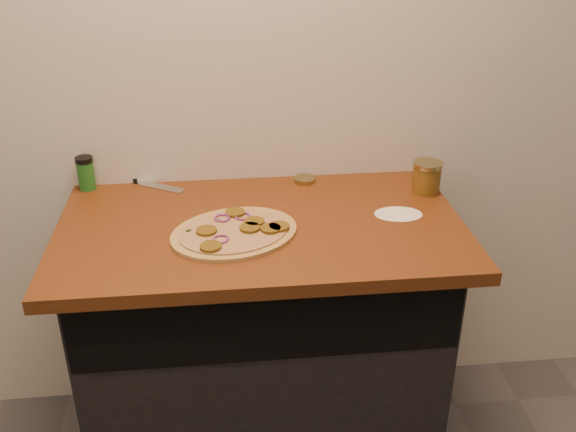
{
  "coord_description": "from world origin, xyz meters",
  "views": [
    {
      "loc": [
        -0.1,
        -0.27,
        1.78
      ],
      "look_at": [
        0.07,
        1.35,
        0.95
      ],
      "focal_mm": 40.0,
      "sensor_mm": 36.0,
      "label": 1
    }
  ],
  "objects": [
    {
      "name": "room_shell",
      "position": [
        0.0,
        0.0,
        1.7
      ],
      "size": [
        4.02,
        3.52,
        2.71
      ],
      "color": "beige",
      "rests_on": "ground"
    },
    {
      "name": "mason_jar_lid",
      "position": [
        0.17,
        1.7,
        0.91
      ],
      "size": [
        0.1,
        0.1,
        0.02
      ],
      "primitive_type": "cylinder",
      "rotation": [
        0.0,
        0.0,
        0.37
      ],
      "color": "#948B56",
      "rests_on": "countertop"
    },
    {
      "name": "salsa_jar",
      "position": [
        0.55,
        1.58,
        0.95
      ],
      "size": [
        0.09,
        0.09,
        0.1
      ],
      "color": "#A72510",
      "rests_on": "countertop"
    },
    {
      "name": "flour_spill",
      "position": [
        0.42,
        1.43,
        0.9
      ],
      "size": [
        0.16,
        0.16,
        0.0
      ],
      "primitive_type": "cylinder",
      "rotation": [
        0.0,
        0.0,
        -0.08
      ],
      "color": "white",
      "rests_on": "countertop"
    },
    {
      "name": "spice_shaker",
      "position": [
        -0.55,
        1.72,
        0.96
      ],
      "size": [
        0.06,
        0.06,
        0.11
      ],
      "color": "#20621E",
      "rests_on": "countertop"
    },
    {
      "name": "pizza",
      "position": [
        -0.08,
        1.35,
        0.91
      ],
      "size": [
        0.48,
        0.48,
        0.02
      ],
      "color": "tan",
      "rests_on": "countertop"
    },
    {
      "name": "cabinet",
      "position": [
        0.0,
        1.45,
        0.43
      ],
      "size": [
        1.1,
        0.6,
        0.86
      ],
      "primitive_type": "cube",
      "color": "black",
      "rests_on": "ground"
    },
    {
      "name": "countertop",
      "position": [
        0.0,
        1.42,
        0.88
      ],
      "size": [
        1.2,
        0.7,
        0.04
      ],
      "primitive_type": "cube",
      "color": "brown",
      "rests_on": "cabinet"
    },
    {
      "name": "chefs_knife",
      "position": [
        -0.38,
        1.75,
        0.91
      ],
      "size": [
        0.26,
        0.17,
        0.02
      ],
      "color": "#B7BAC1",
      "rests_on": "countertop"
    }
  ]
}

